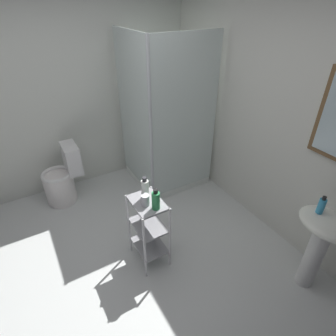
% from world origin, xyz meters
% --- Properties ---
extents(ground_plane, '(4.20, 4.20, 0.02)m').
position_xyz_m(ground_plane, '(0.00, 0.00, -0.01)').
color(ground_plane, silver).
extents(wall_back, '(4.20, 0.14, 2.50)m').
position_xyz_m(wall_back, '(0.01, 1.85, 1.25)').
color(wall_back, silver).
rests_on(wall_back, ground_plane).
extents(wall_left, '(0.10, 4.20, 2.50)m').
position_xyz_m(wall_left, '(-1.85, 0.00, 1.25)').
color(wall_left, silver).
rests_on(wall_left, ground_plane).
extents(shower_stall, '(0.92, 0.92, 2.00)m').
position_xyz_m(shower_stall, '(-1.19, 1.18, 0.46)').
color(shower_stall, white).
rests_on(shower_stall, ground_plane).
extents(pedestal_sink, '(0.46, 0.37, 0.81)m').
position_xyz_m(pedestal_sink, '(0.91, 1.52, 0.58)').
color(pedestal_sink, white).
rests_on(pedestal_sink, ground_plane).
extents(toilet, '(0.37, 0.49, 0.76)m').
position_xyz_m(toilet, '(-1.48, -0.13, 0.31)').
color(toilet, white).
rests_on(toilet, ground_plane).
extents(storage_cart, '(0.38, 0.28, 0.74)m').
position_xyz_m(storage_cart, '(-0.07, 0.39, 0.44)').
color(storage_cart, silver).
rests_on(storage_cart, ground_plane).
extents(hand_soap_bottle, '(0.05, 0.05, 0.16)m').
position_xyz_m(hand_soap_bottle, '(0.82, 1.50, 0.88)').
color(hand_soap_bottle, '#389ED1').
rests_on(hand_soap_bottle, pedestal_sink).
extents(lotion_bottle_white, '(0.07, 0.07, 0.23)m').
position_xyz_m(lotion_bottle_white, '(-0.13, 0.40, 0.84)').
color(lotion_bottle_white, white).
rests_on(lotion_bottle_white, storage_cart).
extents(body_wash_bottle_green, '(0.07, 0.07, 0.20)m').
position_xyz_m(body_wash_bottle_green, '(0.04, 0.42, 0.83)').
color(body_wash_bottle_green, '#309754').
rests_on(body_wash_bottle_green, storage_cart).
extents(rinse_cup, '(0.07, 0.07, 0.10)m').
position_xyz_m(rinse_cup, '(-0.04, 0.36, 0.79)').
color(rinse_cup, silver).
rests_on(rinse_cup, storage_cart).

